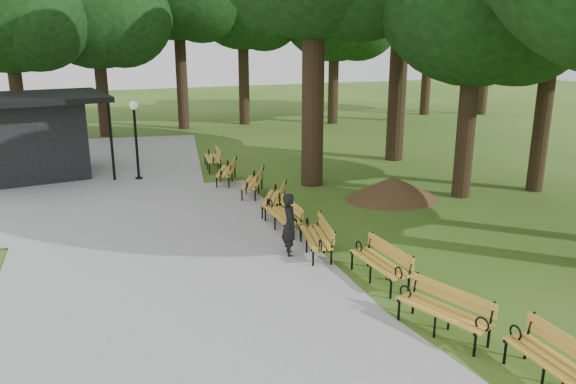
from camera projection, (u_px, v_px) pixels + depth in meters
name	position (u px, v px, depth m)	size (l,w,h in m)	color
ground	(389.00, 309.00, 11.29)	(100.00, 100.00, 0.00)	#365C1A
path	(165.00, 279.00, 12.58)	(12.00, 38.00, 0.06)	gray
person	(290.00, 225.00, 13.79)	(0.59, 0.39, 1.61)	black
kiosk	(28.00, 137.00, 21.26)	(5.06, 4.40, 3.17)	black
lamp_post	(135.00, 123.00, 20.68)	(0.32, 0.32, 2.98)	black
dirt_mound	(393.00, 188.00, 18.74)	(2.72, 2.72, 0.76)	#47301C
bench_1	(555.00, 364.00, 8.61)	(1.90, 0.64, 0.88)	gold
bench_2	(443.00, 312.00, 10.23)	(1.90, 0.64, 0.88)	gold
bench_3	(379.00, 263.00, 12.41)	(1.90, 0.64, 0.88)	gold
bench_4	(315.00, 237.00, 13.99)	(1.90, 0.64, 0.88)	gold
bench_5	(282.00, 215.00, 15.70)	(1.90, 0.64, 0.88)	gold
bench_6	(273.00, 198.00, 17.30)	(1.90, 0.64, 0.88)	gold
bench_7	(252.00, 183.00, 19.14)	(1.90, 0.64, 0.88)	gold
bench_8	(226.00, 171.00, 20.73)	(1.90, 0.64, 0.88)	gold
bench_9	(212.00, 159.00, 22.86)	(1.90, 0.64, 0.88)	gold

